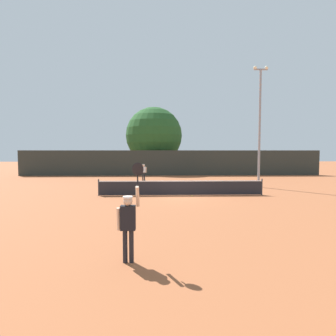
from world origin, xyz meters
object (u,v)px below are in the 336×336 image
at_px(player_serving, 128,219).
at_px(light_pole, 260,120).
at_px(tennis_ball, 192,196).
at_px(large_tree, 154,135).
at_px(player_receiving, 144,171).
at_px(parked_car_near, 210,166).

relative_size(player_serving, light_pole, 0.27).
distance_m(tennis_ball, light_pole, 9.04).
relative_size(tennis_ball, large_tree, 0.01).
relative_size(player_serving, large_tree, 0.29).
relative_size(player_receiving, parked_car_near, 0.36).
height_order(player_serving, large_tree, large_tree).
relative_size(light_pole, large_tree, 1.09).
distance_m(light_pole, large_tree, 17.83).
distance_m(player_serving, parked_car_near, 33.61).
bearing_deg(light_pole, player_serving, -120.45).
height_order(player_receiving, large_tree, large_tree).
bearing_deg(large_tree, light_pole, -61.08).
distance_m(player_receiving, large_tree, 11.05).
xyz_separation_m(tennis_ball, parked_car_near, (5.25, 22.23, 0.74)).
bearing_deg(player_serving, player_receiving, 92.13).
relative_size(player_serving, parked_car_near, 0.58).
bearing_deg(player_receiving, tennis_ball, 110.26).
relative_size(player_receiving, large_tree, 0.18).
xyz_separation_m(player_serving, light_pole, (8.70, 14.79, 4.19)).
xyz_separation_m(player_serving, large_tree, (0.08, 30.40, 3.84)).
xyz_separation_m(player_serving, parked_car_near, (8.10, 32.61, -0.36)).
bearing_deg(tennis_ball, player_receiving, 110.26).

